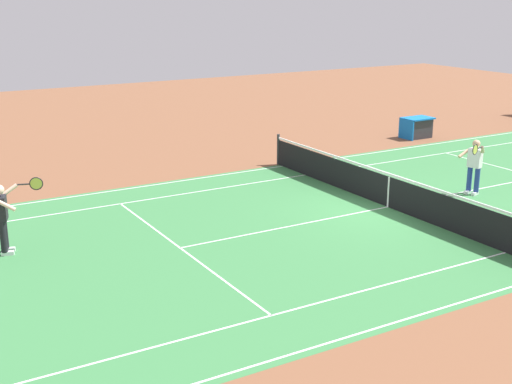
# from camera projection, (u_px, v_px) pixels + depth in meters

# --- Properties ---
(ground_plane) EXTENTS (60.00, 60.00, 0.00)m
(ground_plane) POSITION_uv_depth(u_px,v_px,m) (388.00, 207.00, 19.37)
(ground_plane) COLOR brown
(court_slab) EXTENTS (24.20, 11.40, 0.00)m
(court_slab) POSITION_uv_depth(u_px,v_px,m) (388.00, 207.00, 19.37)
(court_slab) COLOR #387A42
(court_slab) RESTS_ON ground_plane
(court_line_markings) EXTENTS (23.85, 11.05, 0.01)m
(court_line_markings) POSITION_uv_depth(u_px,v_px,m) (388.00, 207.00, 19.37)
(court_line_markings) COLOR white
(court_line_markings) RESTS_ON ground_plane
(tennis_net) EXTENTS (0.10, 11.70, 1.08)m
(tennis_net) POSITION_uv_depth(u_px,v_px,m) (389.00, 190.00, 19.23)
(tennis_net) COLOR #2D2D33
(tennis_net) RESTS_ON ground_plane
(tennis_player_near) EXTENTS (1.17, 0.74, 1.70)m
(tennis_player_near) POSITION_uv_depth(u_px,v_px,m) (3.00, 215.00, 15.67)
(tennis_player_near) COLOR black
(tennis_player_near) RESTS_ON ground_plane
(tennis_player_far) EXTENTS (0.97, 0.88, 1.70)m
(tennis_player_far) POSITION_uv_depth(u_px,v_px,m) (474.00, 164.00, 20.36)
(tennis_player_far) COLOR navy
(tennis_player_far) RESTS_ON ground_plane
(tennis_ball) EXTENTS (0.07, 0.07, 0.07)m
(tennis_ball) POSITION_uv_depth(u_px,v_px,m) (397.00, 180.00, 22.03)
(tennis_ball) COLOR #CCE01E
(tennis_ball) RESTS_ON ground_plane
(equipment_cart_tarped) EXTENTS (1.25, 0.84, 0.85)m
(equipment_cart_tarped) POSITION_uv_depth(u_px,v_px,m) (417.00, 127.00, 28.48)
(equipment_cart_tarped) COLOR #2D2D33
(equipment_cart_tarped) RESTS_ON ground_plane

